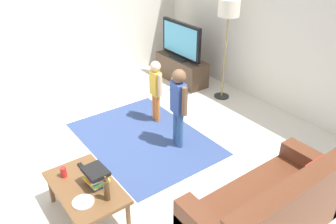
% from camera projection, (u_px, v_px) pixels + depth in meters
% --- Properties ---
extents(ground, '(7.80, 7.80, 0.00)m').
position_uv_depth(ground, '(132.00, 167.00, 4.55)').
color(ground, beige).
extents(wall_back, '(6.00, 0.12, 2.70)m').
position_uv_depth(wall_back, '(288.00, 31.00, 5.45)').
color(wall_back, silver).
rests_on(wall_back, ground).
extents(wall_left, '(0.12, 6.00, 2.70)m').
position_uv_depth(wall_left, '(40.00, 21.00, 6.00)').
color(wall_left, silver).
rests_on(wall_left, ground).
extents(area_rug, '(2.20, 1.60, 0.01)m').
position_uv_depth(area_rug, '(144.00, 138.00, 5.15)').
color(area_rug, '#33477A').
rests_on(area_rug, ground).
extents(tv_stand, '(1.20, 0.44, 0.50)m').
position_uv_depth(tv_stand, '(181.00, 70.00, 6.92)').
color(tv_stand, '#4C3828').
rests_on(tv_stand, ground).
extents(tv, '(1.10, 0.28, 0.71)m').
position_uv_depth(tv, '(181.00, 41.00, 6.61)').
color(tv, black).
rests_on(tv, tv_stand).
extents(couch, '(0.80, 1.80, 0.86)m').
position_uv_depth(couch, '(273.00, 212.00, 3.46)').
color(couch, brown).
rests_on(couch, ground).
extents(floor_lamp, '(0.36, 0.36, 1.78)m').
position_uv_depth(floor_lamp, '(229.00, 14.00, 5.63)').
color(floor_lamp, '#262626').
rests_on(floor_lamp, ground).
extents(child_near_tv, '(0.34, 0.17, 1.03)m').
position_uv_depth(child_near_tv, '(156.00, 86.00, 5.34)').
color(child_near_tv, orange).
rests_on(child_near_tv, ground).
extents(child_center, '(0.39, 0.19, 1.19)m').
position_uv_depth(child_center, '(179.00, 101.00, 4.68)').
color(child_center, '#33598C').
rests_on(child_center, ground).
extents(coffee_table, '(1.00, 0.60, 0.42)m').
position_uv_depth(coffee_table, '(86.00, 189.00, 3.64)').
color(coffee_table, brown).
rests_on(coffee_table, ground).
extents(book_stack, '(0.31, 0.23, 0.21)m').
position_uv_depth(book_stack, '(96.00, 176.00, 3.58)').
color(book_stack, '#334CA5').
rests_on(book_stack, coffee_table).
extents(bottle, '(0.06, 0.06, 0.29)m').
position_uv_depth(bottle, '(107.00, 190.00, 3.38)').
color(bottle, '#4C3319').
rests_on(bottle, coffee_table).
extents(tv_remote, '(0.17, 0.05, 0.02)m').
position_uv_depth(tv_remote, '(82.00, 167.00, 3.87)').
color(tv_remote, black).
rests_on(tv_remote, coffee_table).
extents(soda_can, '(0.07, 0.07, 0.12)m').
position_uv_depth(soda_can, '(64.00, 172.00, 3.72)').
color(soda_can, red).
rests_on(soda_can, coffee_table).
extents(plate, '(0.22, 0.22, 0.02)m').
position_uv_depth(plate, '(83.00, 202.00, 3.39)').
color(plate, white).
rests_on(plate, coffee_table).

